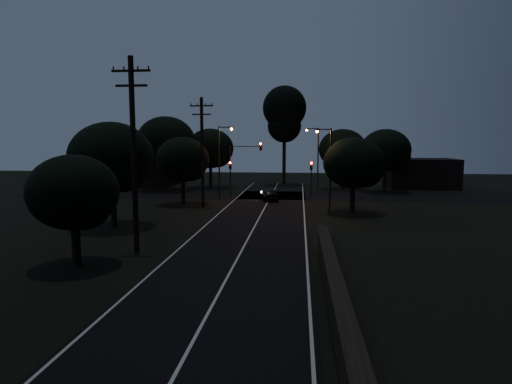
{
  "coord_description": "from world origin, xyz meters",
  "views": [
    {
      "loc": [
        3.3,
        -8.27,
        6.31
      ],
      "look_at": [
        0.0,
        24.0,
        2.5
      ],
      "focal_mm": 30.0,
      "sensor_mm": 36.0,
      "label": 1
    }
  ],
  "objects_px": {
    "utility_pole_mid": "(134,152)",
    "signal_right": "(311,173)",
    "tall_pine": "(284,114)",
    "streetlight_a": "(221,157)",
    "streetlight_b": "(316,156)",
    "signal_left": "(230,172)",
    "car": "(269,194)",
    "signal_mast": "(245,159)",
    "streetlight_c": "(328,164)",
    "utility_pole_far": "(202,151)"
  },
  "relations": [
    {
      "from": "utility_pole_mid",
      "to": "signal_right",
      "type": "bearing_deg",
      "value": 67.01
    },
    {
      "from": "tall_pine",
      "to": "signal_right",
      "type": "distance_m",
      "value": 17.19
    },
    {
      "from": "streetlight_a",
      "to": "streetlight_b",
      "type": "bearing_deg",
      "value": 29.48
    },
    {
      "from": "utility_pole_mid",
      "to": "streetlight_b",
      "type": "bearing_deg",
      "value": 68.7
    },
    {
      "from": "tall_pine",
      "to": "streetlight_a",
      "type": "distance_m",
      "value": 19.03
    },
    {
      "from": "tall_pine",
      "to": "signal_left",
      "type": "height_order",
      "value": "tall_pine"
    },
    {
      "from": "signal_right",
      "to": "streetlight_b",
      "type": "distance_m",
      "value": 4.45
    },
    {
      "from": "car",
      "to": "signal_left",
      "type": "bearing_deg",
      "value": -39.95
    },
    {
      "from": "streetlight_b",
      "to": "car",
      "type": "xyz_separation_m",
      "value": [
        -5.25,
        -6.35,
        -3.97
      ]
    },
    {
      "from": "car",
      "to": "streetlight_a",
      "type": "bearing_deg",
      "value": -17.04
    },
    {
      "from": "signal_right",
      "to": "signal_left",
      "type": "bearing_deg",
      "value": 180.0
    },
    {
      "from": "signal_left",
      "to": "car",
      "type": "relative_size",
      "value": 1.05
    },
    {
      "from": "signal_right",
      "to": "signal_mast",
      "type": "xyz_separation_m",
      "value": [
        -7.51,
        0.0,
        1.5
      ]
    },
    {
      "from": "tall_pine",
      "to": "streetlight_c",
      "type": "distance_m",
      "value": 26.17
    },
    {
      "from": "signal_mast",
      "to": "streetlight_c",
      "type": "distance_m",
      "value": 13.28
    },
    {
      "from": "tall_pine",
      "to": "utility_pole_far",
      "type": "bearing_deg",
      "value": -106.93
    },
    {
      "from": "streetlight_a",
      "to": "tall_pine",
      "type": "bearing_deg",
      "value": 69.64
    },
    {
      "from": "signal_right",
      "to": "streetlight_a",
      "type": "xyz_separation_m",
      "value": [
        -9.91,
        -1.99,
        1.8
      ]
    },
    {
      "from": "signal_left",
      "to": "tall_pine",
      "type": "bearing_deg",
      "value": 69.54
    },
    {
      "from": "signal_right",
      "to": "streetlight_c",
      "type": "height_order",
      "value": "streetlight_c"
    },
    {
      "from": "car",
      "to": "utility_pole_far",
      "type": "bearing_deg",
      "value": 29.67
    },
    {
      "from": "signal_mast",
      "to": "utility_pole_far",
      "type": "bearing_deg",
      "value": -111.11
    },
    {
      "from": "signal_mast",
      "to": "streetlight_a",
      "type": "xyz_separation_m",
      "value": [
        -2.39,
        -1.99,
        0.3
      ]
    },
    {
      "from": "signal_left",
      "to": "car",
      "type": "distance_m",
      "value": 5.65
    },
    {
      "from": "signal_left",
      "to": "streetlight_a",
      "type": "bearing_deg",
      "value": -109.59
    },
    {
      "from": "signal_mast",
      "to": "streetlight_b",
      "type": "xyz_separation_m",
      "value": [
        8.22,
        4.01,
        0.3
      ]
    },
    {
      "from": "utility_pole_far",
      "to": "signal_mast",
      "type": "height_order",
      "value": "utility_pole_far"
    },
    {
      "from": "streetlight_b",
      "to": "car",
      "type": "distance_m",
      "value": 9.14
    },
    {
      "from": "streetlight_a",
      "to": "streetlight_c",
      "type": "distance_m",
      "value": 13.72
    },
    {
      "from": "signal_left",
      "to": "streetlight_b",
      "type": "distance_m",
      "value": 10.84
    },
    {
      "from": "signal_right",
      "to": "streetlight_b",
      "type": "relative_size",
      "value": 0.51
    },
    {
      "from": "utility_pole_mid",
      "to": "streetlight_c",
      "type": "relative_size",
      "value": 1.47
    },
    {
      "from": "signal_right",
      "to": "utility_pole_far",
      "type": "bearing_deg",
      "value": -143.0
    },
    {
      "from": "tall_pine",
      "to": "signal_mast",
      "type": "xyz_separation_m",
      "value": [
        -3.91,
        -15.01,
        -6.06
      ]
    },
    {
      "from": "streetlight_c",
      "to": "car",
      "type": "distance_m",
      "value": 10.27
    },
    {
      "from": "tall_pine",
      "to": "streetlight_a",
      "type": "xyz_separation_m",
      "value": [
        -6.31,
        -17.0,
        -5.77
      ]
    },
    {
      "from": "streetlight_b",
      "to": "streetlight_a",
      "type": "bearing_deg",
      "value": -150.52
    },
    {
      "from": "tall_pine",
      "to": "signal_left",
      "type": "distance_m",
      "value": 17.72
    },
    {
      "from": "signal_right",
      "to": "streetlight_b",
      "type": "bearing_deg",
      "value": 80.0
    },
    {
      "from": "utility_pole_far",
      "to": "tall_pine",
      "type": "relative_size",
      "value": 0.73
    },
    {
      "from": "utility_pole_mid",
      "to": "car",
      "type": "xyz_separation_m",
      "value": [
        6.06,
        22.65,
        -5.07
      ]
    },
    {
      "from": "car",
      "to": "signal_right",
      "type": "bearing_deg",
      "value": -166.07
    },
    {
      "from": "signal_right",
      "to": "streetlight_b",
      "type": "height_order",
      "value": "streetlight_b"
    },
    {
      "from": "utility_pole_mid",
      "to": "signal_mast",
      "type": "bearing_deg",
      "value": 82.96
    },
    {
      "from": "utility_pole_mid",
      "to": "car",
      "type": "height_order",
      "value": "utility_pole_mid"
    },
    {
      "from": "tall_pine",
      "to": "signal_left",
      "type": "relative_size",
      "value": 3.52
    },
    {
      "from": "signal_mast",
      "to": "utility_pole_mid",
      "type": "bearing_deg",
      "value": -97.04
    },
    {
      "from": "streetlight_b",
      "to": "car",
      "type": "bearing_deg",
      "value": -129.56
    },
    {
      "from": "signal_mast",
      "to": "streetlight_b",
      "type": "relative_size",
      "value": 0.78
    },
    {
      "from": "signal_left",
      "to": "streetlight_a",
      "type": "xyz_separation_m",
      "value": [
        -0.71,
        -1.99,
        1.8
      ]
    }
  ]
}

